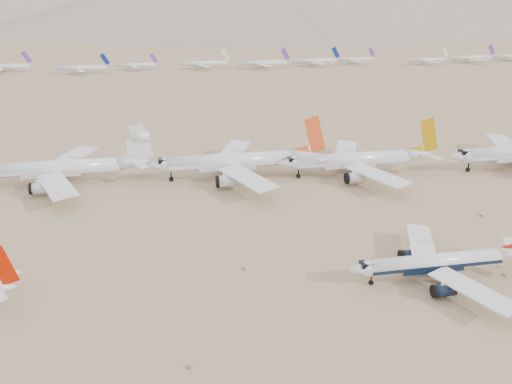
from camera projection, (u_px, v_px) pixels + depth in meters
ground at (402, 291)px, 101.94m from camera, size 7000.00×7000.00×0.00m
main_airliner at (443, 262)px, 105.48m from camera, size 40.01×39.08×14.12m
row2_gold_tail at (358, 160)px, 166.47m from camera, size 52.32×51.17×18.63m
row2_orange_tail at (238, 161)px, 163.77m from camera, size 55.56×54.35×19.82m
row2_white_trijet at (65, 167)px, 158.16m from camera, size 53.61×52.40×19.00m
distant_storage_row at (263, 62)px, 414.38m from camera, size 612.41×57.07×14.05m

